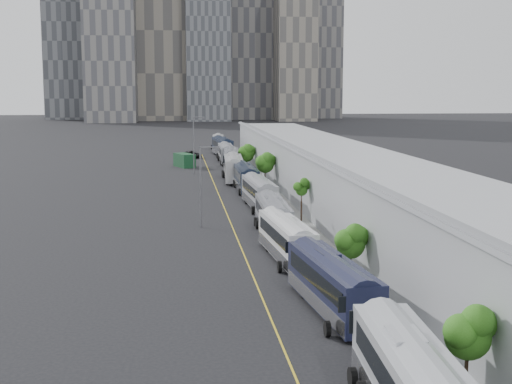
{
  "coord_description": "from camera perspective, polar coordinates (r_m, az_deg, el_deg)",
  "views": [
    {
      "loc": [
        -7.22,
        -22.21,
        14.12
      ],
      "look_at": [
        1.49,
        54.87,
        3.0
      ],
      "focal_mm": 50.0,
      "sensor_mm": 36.0,
      "label": 1
    }
  ],
  "objects": [
    {
      "name": "shipping_container",
      "position": [
        132.45,
        -5.75,
        2.54
      ],
      "size": [
        4.13,
        5.85,
        2.48
      ],
      "primitive_type": "cube",
      "rotation": [
        0.0,
        0.0,
        0.37
      ],
      "color": "#113A1F",
      "rests_on": "ground"
    },
    {
      "name": "bus_9",
      "position": [
        153.96,
        -2.71,
        3.53
      ],
      "size": [
        3.82,
        14.01,
        4.04
      ],
      "rotation": [
        0.0,
        0.0,
        0.08
      ],
      "color": "#161E31",
      "rests_on": "ground"
    },
    {
      "name": "bus_7",
      "position": [
        128.99,
        -1.99,
        2.56
      ],
      "size": [
        3.63,
        12.7,
        3.66
      ],
      "rotation": [
        0.0,
        0.0,
        -0.09
      ],
      "color": "gray",
      "rests_on": "ground"
    },
    {
      "name": "tree_0",
      "position": [
        34.03,
        16.6,
        -10.55
      ],
      "size": [
        2.13,
        2.13,
        4.49
      ],
      "color": "black",
      "rests_on": "ground"
    },
    {
      "name": "bus_1",
      "position": [
        46.14,
        6.1,
        -7.71
      ],
      "size": [
        3.75,
        12.71,
        3.66
      ],
      "rotation": [
        0.0,
        0.0,
        0.1
      ],
      "color": "#161831",
      "rests_on": "ground"
    },
    {
      "name": "bus_8",
      "position": [
        139.53,
        -2.4,
        3.0
      ],
      "size": [
        2.87,
        12.87,
        3.75
      ],
      "rotation": [
        0.0,
        0.0,
        -0.01
      ],
      "color": "#93959C",
      "rests_on": "ground"
    },
    {
      "name": "bus_2",
      "position": [
        59.99,
        2.45,
        -4.0
      ],
      "size": [
        3.3,
        12.26,
        3.54
      ],
      "rotation": [
        0.0,
        0.0,
        0.07
      ],
      "color": "silver",
      "rests_on": "ground"
    },
    {
      "name": "bus_5",
      "position": [
        100.65,
        -0.84,
        0.98
      ],
      "size": [
        2.82,
        12.6,
        3.68
      ],
      "rotation": [
        0.0,
        0.0,
        0.01
      ],
      "color": "black",
      "rests_on": "ground"
    },
    {
      "name": "bus_4",
      "position": [
        85.92,
        0.26,
        -0.26
      ],
      "size": [
        3.1,
        12.61,
        3.66
      ],
      "rotation": [
        0.0,
        0.0,
        0.05
      ],
      "color": "#94959D",
      "rests_on": "ground"
    },
    {
      "name": "bus_6",
      "position": [
        111.91,
        -1.81,
        1.77
      ],
      "size": [
        3.49,
        13.76,
        3.98
      ],
      "rotation": [
        0.0,
        0.0,
        -0.05
      ],
      "color": "#B6B6B8",
      "rests_on": "ground"
    },
    {
      "name": "lane_line",
      "position": [
        78.69,
        -2.17,
        -2.18
      ],
      "size": [
        0.12,
        160.0,
        0.02
      ],
      "primitive_type": "cube",
      "color": "gold",
      "rests_on": "ground"
    },
    {
      "name": "tree_4",
      "position": [
        127.96,
        -0.77,
        3.25
      ],
      "size": [
        2.84,
        2.84,
        4.59
      ],
      "color": "black",
      "rests_on": "ground"
    },
    {
      "name": "tree_2",
      "position": [
        76.56,
        3.66,
        0.26
      ],
      "size": [
        1.33,
        1.33,
        4.38
      ],
      "color": "black",
      "rests_on": "ground"
    },
    {
      "name": "skyline",
      "position": [
        348.34,
        -5.88,
        14.17
      ],
      "size": [
        145.0,
        64.0,
        120.0
      ],
      "color": "slate",
      "rests_on": "ground"
    },
    {
      "name": "tree_1",
      "position": [
        53.92,
        7.58,
        -3.83
      ],
      "size": [
        2.21,
        2.21,
        4.11
      ],
      "color": "black",
      "rests_on": "ground"
    },
    {
      "name": "street_lamp_far",
      "position": [
        120.39,
        -4.93,
        4.05
      ],
      "size": [
        2.04,
        0.22,
        9.71
      ],
      "color": "#59595E",
      "rests_on": "ground"
    },
    {
      "name": "depot",
      "position": [
        80.51,
        8.15,
        0.51
      ],
      "size": [
        12.45,
        160.4,
        7.2
      ],
      "color": "gray",
      "rests_on": "ground"
    },
    {
      "name": "bus_10",
      "position": [
        167.96,
        -3.06,
        3.86
      ],
      "size": [
        3.45,
        12.86,
        3.72
      ],
      "rotation": [
        0.0,
        0.0,
        -0.07
      ],
      "color": "#B7B8BA",
      "rests_on": "ground"
    },
    {
      "name": "bus_3",
      "position": [
        69.98,
        1.38,
        -2.22
      ],
      "size": [
        2.79,
        12.37,
        3.6
      ],
      "rotation": [
        0.0,
        0.0,
        -0.02
      ],
      "color": "gray",
      "rests_on": "ground"
    },
    {
      "name": "tree_3",
      "position": [
        102.35,
        0.74,
        2.45
      ],
      "size": [
        2.57,
        2.57,
        5.23
      ],
      "color": "black",
      "rests_on": "ground"
    },
    {
      "name": "suv",
      "position": [
        150.35,
        -5.1,
        3.02
      ],
      "size": [
        4.35,
        5.82,
        1.47
      ],
      "primitive_type": "imported",
      "rotation": [
        0.0,
        0.0,
        0.41
      ],
      "color": "black",
      "rests_on": "ground"
    },
    {
      "name": "sidewalk",
      "position": [
        80.14,
        5.34,
        -1.98
      ],
      "size": [
        10.0,
        170.0,
        0.12
      ],
      "primitive_type": "cube",
      "color": "gray",
      "rests_on": "ground"
    },
    {
      "name": "street_lamp_near",
      "position": [
        73.44,
        -4.31,
        0.91
      ],
      "size": [
        2.04,
        0.22,
        8.41
      ],
      "color": "#59595E",
      "rests_on": "ground"
    }
  ]
}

